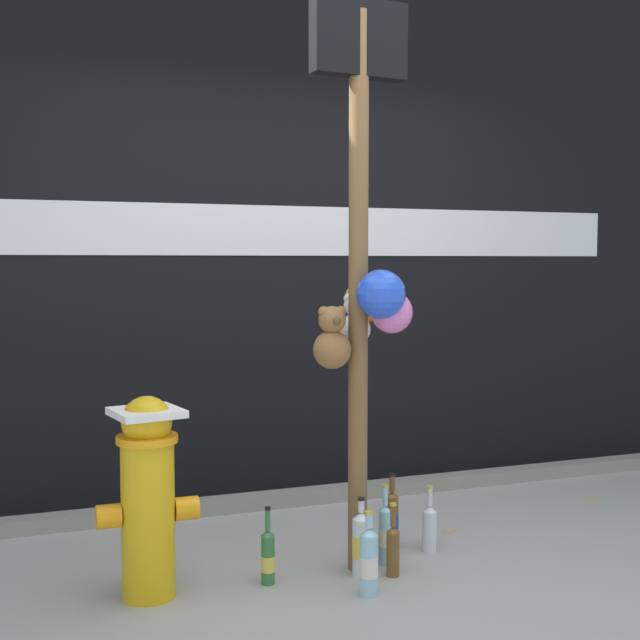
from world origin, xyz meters
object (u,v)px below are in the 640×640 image
(bottle_1, at_px, (392,518))
(bottle_5, at_px, (393,548))
(memorial_post, at_px, (363,255))
(bottle_2, at_px, (369,561))
(fire_hydrant, at_px, (148,492))
(bottle_3, at_px, (268,557))
(bottle_4, at_px, (361,544))
(bottle_6, at_px, (430,527))
(bottle_0, at_px, (385,534))

(bottle_1, bearing_deg, bottle_5, -114.48)
(memorial_post, relative_size, bottle_2, 7.18)
(bottle_5, bearing_deg, memorial_post, 123.59)
(fire_hydrant, bearing_deg, bottle_3, -4.43)
(bottle_1, relative_size, bottle_5, 1.10)
(bottle_4, relative_size, bottle_5, 1.08)
(fire_hydrant, relative_size, bottle_3, 2.49)
(bottle_2, xyz_separation_m, bottle_6, (0.48, 0.37, -0.02))
(bottle_1, bearing_deg, bottle_2, -124.27)
(bottle_3, height_order, bottle_4, bottle_4)
(fire_hydrant, xyz_separation_m, bottle_1, (1.19, 0.20, -0.29))
(fire_hydrant, bearing_deg, bottle_5, -7.77)
(bottle_5, bearing_deg, bottle_1, 65.52)
(bottle_2, distance_m, bottle_4, 0.21)
(bottle_4, xyz_separation_m, bottle_5, (0.13, -0.04, -0.02))
(memorial_post, height_order, bottle_0, memorial_post)
(bottle_1, relative_size, bottle_2, 1.02)
(bottle_0, height_order, bottle_4, bottle_0)
(memorial_post, bearing_deg, bottle_1, 39.89)
(fire_hydrant, bearing_deg, bottle_2, -19.15)
(bottle_2, height_order, bottle_5, bottle_2)
(bottle_0, bearing_deg, fire_hydrant, 179.74)
(bottle_1, height_order, bottle_6, bottle_1)
(bottle_2, bearing_deg, memorial_post, 72.31)
(bottle_0, bearing_deg, bottle_3, -176.57)
(bottle_4, distance_m, bottle_6, 0.46)
(bottle_2, bearing_deg, bottle_5, 40.39)
(memorial_post, distance_m, bottle_5, 1.29)
(bottle_4, distance_m, bottle_5, 0.14)
(bottle_2, height_order, bottle_6, bottle_2)
(bottle_2, relative_size, bottle_5, 1.08)
(memorial_post, bearing_deg, bottle_2, -107.69)
(fire_hydrant, height_order, bottle_3, fire_hydrant)
(fire_hydrant, height_order, bottle_4, fire_hydrant)
(fire_hydrant, bearing_deg, bottle_6, 3.34)
(bottle_2, distance_m, bottle_3, 0.44)
(memorial_post, relative_size, bottle_4, 7.21)
(bottle_6, bearing_deg, bottle_5, -143.44)
(memorial_post, bearing_deg, bottle_0, 0.71)
(bottle_4, bearing_deg, bottle_3, 171.75)
(bottle_4, height_order, bottle_5, bottle_4)
(bottle_5, bearing_deg, fire_hydrant, 172.23)
(bottle_2, height_order, bottle_3, bottle_2)
(fire_hydrant, bearing_deg, bottle_4, -6.15)
(fire_hydrant, bearing_deg, bottle_1, 9.44)
(memorial_post, xyz_separation_m, bottle_2, (-0.09, -0.29, -1.26))
(memorial_post, xyz_separation_m, bottle_3, (-0.45, -0.03, -1.29))
(fire_hydrant, bearing_deg, memorial_post, -0.37)
(bottle_0, bearing_deg, bottle_6, 16.93)
(fire_hydrant, height_order, bottle_2, fire_hydrant)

